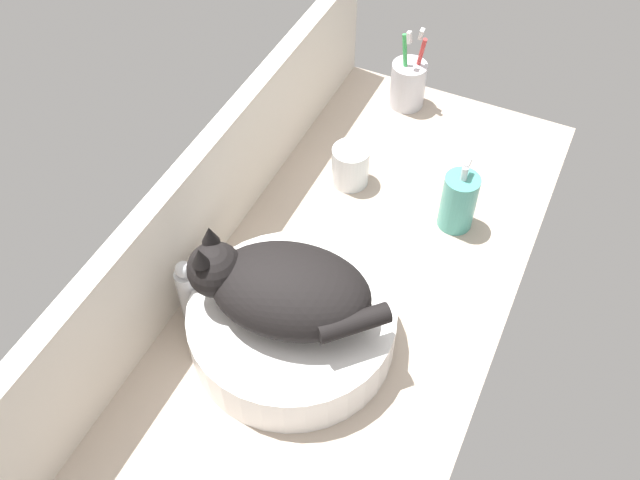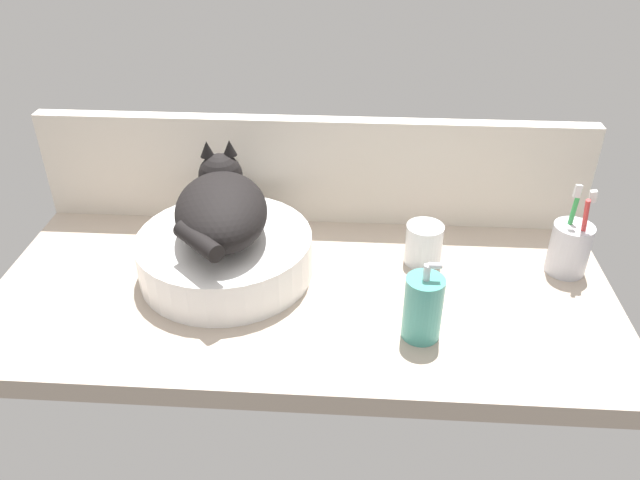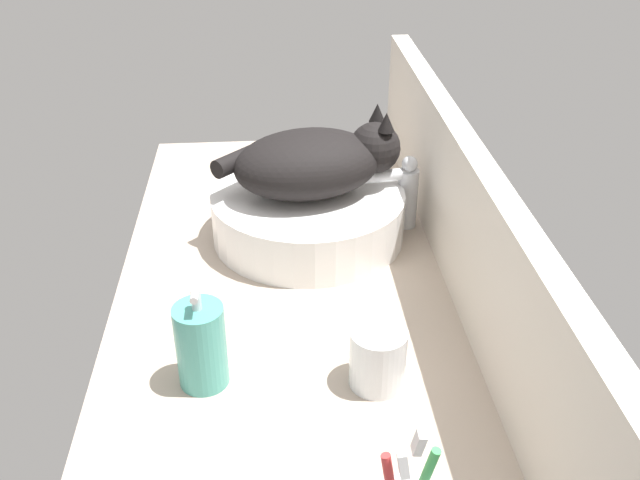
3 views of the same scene
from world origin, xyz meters
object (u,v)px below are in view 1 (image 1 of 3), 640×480
at_px(soap_dispenser, 459,201).
at_px(toothbrush_cup, 408,84).
at_px(cat, 282,288).
at_px(faucet, 194,290).
at_px(water_glass, 350,168).
at_px(sink_basin, 292,326).

height_order(soap_dispenser, toothbrush_cup, toothbrush_cup).
xyz_separation_m(cat, toothbrush_cup, (0.67, 0.04, -0.09)).
distance_m(faucet, toothbrush_cup, 0.70).
height_order(cat, soap_dispenser, cat).
xyz_separation_m(faucet, toothbrush_cup, (0.69, -0.12, -0.02)).
distance_m(toothbrush_cup, water_glass, 0.28).
distance_m(sink_basin, water_glass, 0.39).
relative_size(cat, water_glass, 3.88).
bearing_deg(sink_basin, toothbrush_cup, 4.37).
xyz_separation_m(toothbrush_cup, water_glass, (-0.28, 0.02, -0.02)).
bearing_deg(water_glass, soap_dispenser, -95.07).
bearing_deg(toothbrush_cup, cat, -176.79).
xyz_separation_m(sink_basin, toothbrush_cup, (0.66, 0.05, 0.01)).
height_order(cat, faucet, cat).
relative_size(sink_basin, cat, 1.04).
bearing_deg(sink_basin, cat, 104.65).
distance_m(sink_basin, cat, 0.10).
relative_size(toothbrush_cup, water_glass, 2.26).
bearing_deg(water_glass, faucet, 165.99).
bearing_deg(water_glass, sink_basin, -170.32).
bearing_deg(soap_dispenser, sink_basin, 156.35).
relative_size(sink_basin, toothbrush_cup, 1.79).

